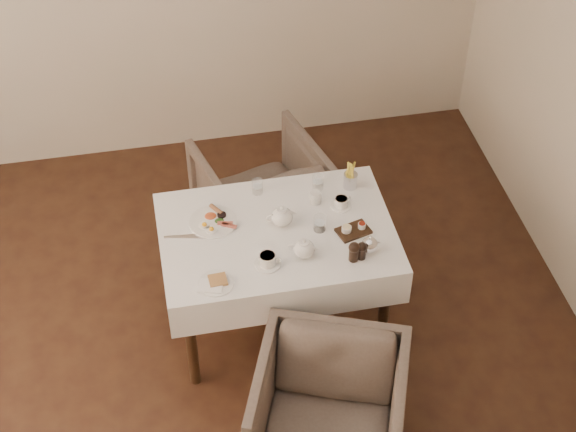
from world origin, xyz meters
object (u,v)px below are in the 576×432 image
(table, at_px, (277,247))
(breakfast_plate, at_px, (214,221))
(armchair_far, at_px, (262,194))
(teapot_centre, at_px, (282,216))
(armchair_near, at_px, (329,413))

(table, distance_m, breakfast_plate, 0.38)
(armchair_far, bearing_deg, table, 71.26)
(teapot_centre, bearing_deg, table, -129.38)
(breakfast_plate, xyz_separation_m, teapot_centre, (0.37, -0.09, 0.06))
(armchair_near, height_order, armchair_far, same)
(teapot_centre, bearing_deg, breakfast_plate, 163.42)
(breakfast_plate, bearing_deg, armchair_far, 51.46)
(table, bearing_deg, teapot_centre, 53.24)
(armchair_far, bearing_deg, teapot_centre, 74.00)
(breakfast_plate, distance_m, teapot_centre, 0.38)
(table, relative_size, armchair_near, 1.70)
(armchair_far, distance_m, teapot_centre, 0.87)
(armchair_far, height_order, breakfast_plate, breakfast_plate)
(armchair_far, bearing_deg, breakfast_plate, 43.95)
(armchair_near, distance_m, breakfast_plate, 1.22)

